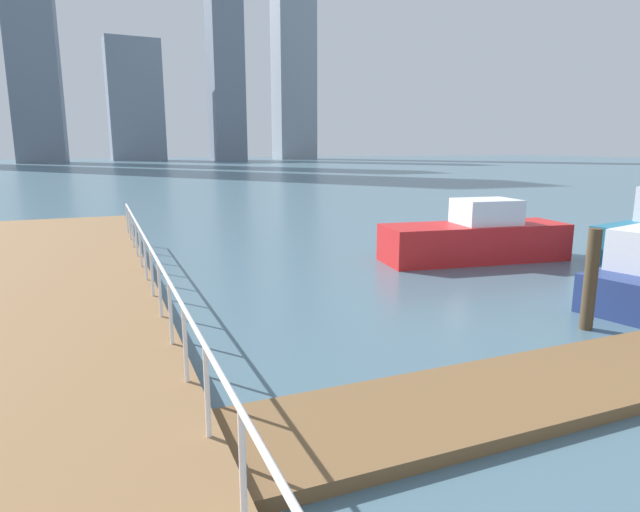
{
  "coord_description": "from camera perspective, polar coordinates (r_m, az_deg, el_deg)",
  "views": [
    {
      "loc": [
        -4.07,
        4.03,
        3.52
      ],
      "look_at": [
        -0.51,
        12.64,
        1.61
      ],
      "focal_mm": 30.13,
      "sensor_mm": 36.0,
      "label": 1
    }
  ],
  "objects": [
    {
      "name": "dock_piling_0",
      "position": [
        11.58,
        26.8,
        -2.26
      ],
      "size": [
        0.25,
        0.25,
        1.99
      ],
      "primitive_type": "cylinder",
      "color": "#473826",
      "rests_on": "ground_plane"
    },
    {
      "name": "floating_dock",
      "position": [
        8.76,
        23.49,
        -12.45
      ],
      "size": [
        10.74,
        2.0,
        0.18
      ],
      "primitive_type": "cube",
      "color": "brown",
      "rests_on": "ground_plane"
    },
    {
      "name": "skyline_tower_3",
      "position": [
        137.25,
        -10.03,
        19.06
      ],
      "size": [
        7.49,
        10.77,
        43.41
      ],
      "primitive_type": "cube",
      "rotation": [
        0.0,
        0.0,
        -0.02
      ],
      "color": "slate",
      "rests_on": "ground_plane"
    },
    {
      "name": "skyline_tower_1",
      "position": [
        132.47,
        -28.52,
        21.75
      ],
      "size": [
        9.71,
        8.53,
        59.66
      ],
      "primitive_type": "cube",
      "rotation": [
        0.0,
        0.0,
        -0.05
      ],
      "color": "slate",
      "rests_on": "ground_plane"
    },
    {
      "name": "boardwalk_railing",
      "position": [
        5.95,
        -12.02,
        -11.3
      ],
      "size": [
        0.06,
        30.48,
        1.08
      ],
      "color": "white",
      "rests_on": "boardwalk"
    },
    {
      "name": "moored_boat_3",
      "position": [
        17.44,
        16.21,
        1.87
      ],
      "size": [
        5.98,
        2.57,
        1.91
      ],
      "color": "red",
      "rests_on": "ground_plane"
    },
    {
      "name": "skyline_tower_2",
      "position": [
        142.49,
        -19.03,
        15.34
      ],
      "size": [
        13.11,
        7.24,
        28.58
      ],
      "primitive_type": "cube",
      "rotation": [
        0.0,
        0.0,
        0.08
      ],
      "color": "gray",
      "rests_on": "ground_plane"
    },
    {
      "name": "ground_plane",
      "position": [
        16.85,
        -7.98,
        -0.56
      ],
      "size": [
        300.0,
        300.0,
        0.0
      ],
      "primitive_type": "plane",
      "color": "#476675"
    },
    {
      "name": "skyline_tower_4",
      "position": [
        152.28,
        -2.85,
        22.42
      ],
      "size": [
        10.24,
        8.46,
        64.2
      ],
      "primitive_type": "cube",
      "rotation": [
        0.0,
        0.0,
        0.02
      ],
      "color": "#8C939E",
      "rests_on": "ground_plane"
    }
  ]
}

